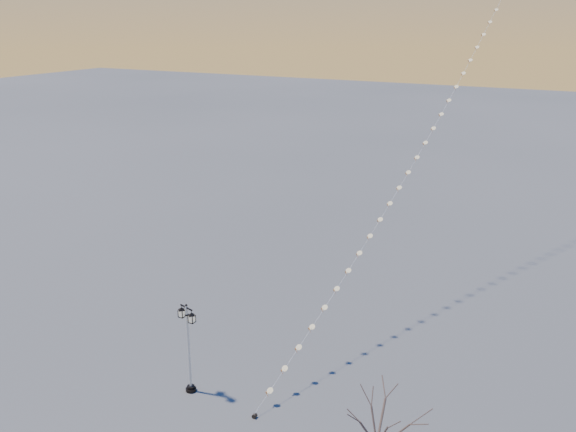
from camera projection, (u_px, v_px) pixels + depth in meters
The scene contains 4 objects.
ground at pixel (212, 411), 29.77m from camera, with size 300.00×300.00×0.00m, color #565758.
street_lamp at pixel (188, 344), 30.50m from camera, with size 1.22×0.67×4.93m.
bare_tree at pixel (378, 423), 24.00m from camera, with size 2.70×2.70×4.48m.
kite_train at pixel (459, 55), 43.21m from camera, with size 6.84×48.52×31.48m.
Camera 1 is at (14.85, -20.78, 18.38)m, focal length 38.08 mm.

